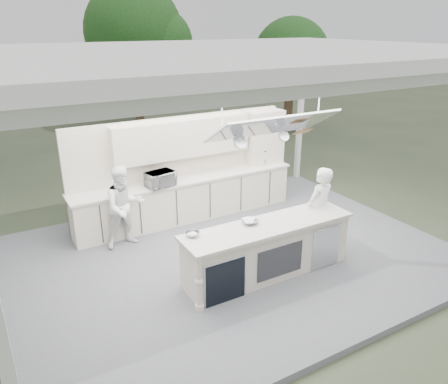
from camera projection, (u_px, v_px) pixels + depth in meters
ground at (231, 259)px, 8.35m from camera, size 90.00×90.00×0.00m
stage_deck at (231, 257)px, 8.32m from camera, size 8.00×6.00×0.12m
tent at (233, 57)px, 6.99m from camera, size 8.20×6.20×3.86m
demo_island at (267, 250)px, 7.48m from camera, size 3.10×0.79×0.95m
back_counter at (187, 198)px, 9.66m from camera, size 5.08×0.72×0.95m
back_wall_unit at (200, 151)px, 9.69m from camera, size 5.05×0.48×2.25m
tree_cluster at (82, 52)px, 14.97m from camera, size 19.55×9.40×5.85m
head_chef at (319, 211)px, 8.12m from camera, size 0.69×0.52×1.68m
sous_chef at (124, 207)px, 8.36m from camera, size 0.82×0.65×1.63m
toaster_oven at (160, 179)px, 8.96m from camera, size 0.63×0.49×0.31m
bowl_large at (250, 222)px, 7.34m from camera, size 0.31×0.31×0.07m
bowl_small at (192, 234)px, 6.91m from camera, size 0.29×0.29×0.07m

